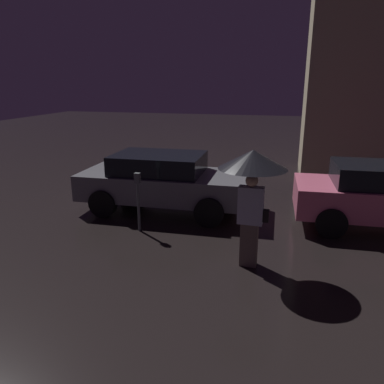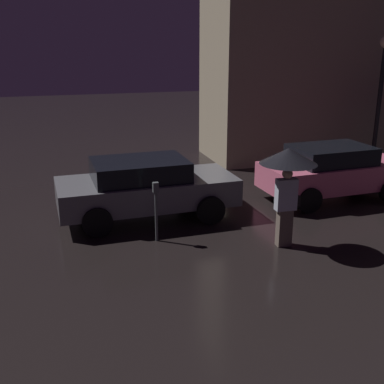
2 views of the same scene
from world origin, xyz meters
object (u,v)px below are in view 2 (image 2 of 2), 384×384
pedestrian_with_umbrella (288,167)px  parking_meter (156,205)px  parked_car_pink (334,171)px  street_lamp_near (381,82)px  parked_car_grey (145,187)px

pedestrian_with_umbrella → parking_meter: 2.87m
parked_car_pink → parking_meter: parked_car_pink is taller
parking_meter → street_lamp_near: street_lamp_near is taller
street_lamp_near → parked_car_grey: bearing=-164.5°
pedestrian_with_umbrella → parking_meter: (-2.52, 1.03, -0.90)m
pedestrian_with_umbrella → street_lamp_near: size_ratio=0.49×
parked_car_grey → pedestrian_with_umbrella: pedestrian_with_umbrella is taller
pedestrian_with_umbrella → street_lamp_near: (5.78, 4.83, 1.15)m
parked_car_pink → street_lamp_near: size_ratio=0.94×
parking_meter → street_lamp_near: size_ratio=0.31×
pedestrian_with_umbrella → parking_meter: bearing=160.8°
parking_meter → pedestrian_with_umbrella: bearing=-22.1°
parked_car_pink → street_lamp_near: street_lamp_near is taller
parked_car_pink → street_lamp_near: (3.02, 2.31, 2.10)m
parked_car_grey → street_lamp_near: bearing=14.3°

